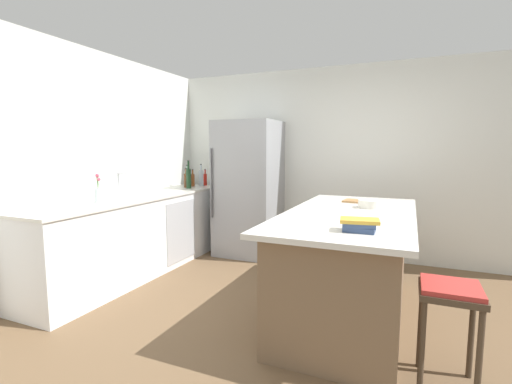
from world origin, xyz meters
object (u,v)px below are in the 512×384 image
vinegar_bottle (193,180)px  syrup_bottle (186,180)px  mixing_bowl (370,204)px  bar_stool (450,304)px  refrigerator (249,188)px  hot_sauce_bottle (205,179)px  flower_vase (98,193)px  kitchen_island (348,263)px  wine_bottle (189,178)px  cutting_board (361,201)px  gin_bottle (187,178)px  cookbook_stack (360,225)px  sink_faucet (120,184)px  soda_bottle (201,178)px

vinegar_bottle → syrup_bottle: size_ratio=0.90×
mixing_bowl → bar_stool: bearing=-61.1°
refrigerator → hot_sauce_bottle: bearing=168.2°
flower_vase → syrup_bottle: (-0.01, 1.63, 0.01)m
kitchen_island → wine_bottle: wine_bottle is taller
kitchen_island → cutting_board: cutting_board is taller
wine_bottle → cutting_board: (2.43, -0.45, -0.14)m
bar_stool → cutting_board: size_ratio=1.78×
wine_bottle → mixing_bowl: 2.67m
refrigerator → gin_bottle: 0.96m
refrigerator → cookbook_stack: refrigerator is taller
hot_sauce_bottle → vinegar_bottle: 0.22m
sink_faucet → wine_bottle: (0.14, 1.18, -0.01)m
vinegar_bottle → cutting_board: (2.55, -0.73, -0.09)m
bar_stool → sink_faucet: size_ratio=2.20×
kitchen_island → soda_bottle: size_ratio=6.74×
sink_faucet → wine_bottle: bearing=83.3°
sink_faucet → flower_vase: size_ratio=0.99×
bar_stool → mixing_bowl: bearing=118.9°
kitchen_island → soda_bottle: bearing=148.6°
wine_bottle → refrigerator: bearing=21.2°
sink_faucet → soda_bottle: soda_bottle is taller
sink_faucet → wine_bottle: wine_bottle is taller
soda_bottle → refrigerator: bearing=-5.1°
flower_vase → wine_bottle: (0.10, 1.53, 0.05)m
bar_stool → flower_vase: (-3.25, 0.35, 0.50)m
bar_stool → soda_bottle: soda_bottle is taller
kitchen_island → mixing_bowl: bearing=67.1°
syrup_bottle → cutting_board: 2.60m
mixing_bowl → vinegar_bottle: bearing=158.1°
syrup_bottle → cutting_board: size_ratio=0.76×
sink_faucet → syrup_bottle: bearing=88.6°
vinegar_bottle → hot_sauce_bottle: bearing=62.2°
flower_vase → cookbook_stack: (2.69, -0.32, -0.05)m
sink_faucet → vinegar_bottle: bearing=89.2°
sink_faucet → flower_vase: bearing=-83.0°
sink_faucet → gin_bottle: 1.37m
refrigerator → vinegar_bottle: bearing=-178.5°
sink_faucet → syrup_bottle: sink_faucet is taller
refrigerator → mixing_bowl: size_ratio=8.61×
syrup_bottle → mixing_bowl: syrup_bottle is taller
sink_faucet → soda_bottle: size_ratio=0.91×
kitchen_island → vinegar_bottle: (-2.53, 1.40, 0.56)m
refrigerator → bar_stool: bearing=-42.8°
kitchen_island → bar_stool: 1.06m
sink_faucet → soda_bottle: 1.57m
cutting_board → syrup_bottle: bearing=167.8°
kitchen_island → sink_faucet: (-2.55, -0.07, 0.62)m
syrup_bottle → flower_vase: bearing=-89.6°
cookbook_stack → mixing_bowl: cookbook_stack is taller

